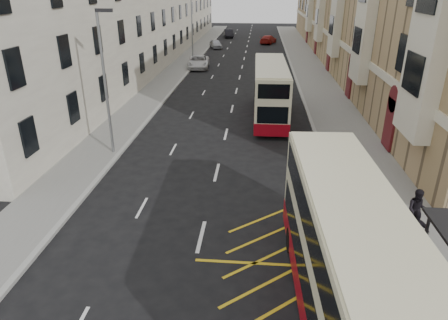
# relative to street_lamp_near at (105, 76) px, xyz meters

# --- Properties ---
(ground) EXTENTS (200.00, 200.00, 0.00)m
(ground) POSITION_rel_street_lamp_near_xyz_m (6.35, -12.00, -4.64)
(ground) COLOR black
(ground) RESTS_ON ground
(pavement_right) EXTENTS (4.00, 120.00, 0.15)m
(pavement_right) POSITION_rel_street_lamp_near_xyz_m (14.35, 18.00, -4.56)
(pavement_right) COLOR slate
(pavement_right) RESTS_ON ground
(pavement_left) EXTENTS (3.00, 120.00, 0.15)m
(pavement_left) POSITION_rel_street_lamp_near_xyz_m (-1.15, 18.00, -4.56)
(pavement_left) COLOR slate
(pavement_left) RESTS_ON ground
(kerb_right) EXTENTS (0.25, 120.00, 0.15)m
(kerb_right) POSITION_rel_street_lamp_near_xyz_m (12.35, 18.00, -4.56)
(kerb_right) COLOR #999A95
(kerb_right) RESTS_ON ground
(kerb_left) EXTENTS (0.25, 120.00, 0.15)m
(kerb_left) POSITION_rel_street_lamp_near_xyz_m (0.35, 18.00, -4.56)
(kerb_left) COLOR #999A95
(kerb_left) RESTS_ON ground
(road_markings) EXTENTS (10.00, 110.00, 0.01)m
(road_markings) POSITION_rel_street_lamp_near_xyz_m (6.35, 33.00, -4.63)
(road_markings) COLOR silver
(road_markings) RESTS_ON ground
(terrace_right) EXTENTS (10.75, 79.00, 15.25)m
(terrace_right) POSITION_rel_street_lamp_near_xyz_m (21.23, 33.38, 2.88)
(terrace_right) COLOR #A1845D
(terrace_right) RESTS_ON ground
(terrace_left) EXTENTS (9.18, 79.00, 13.25)m
(terrace_left) POSITION_rel_street_lamp_near_xyz_m (-7.08, 33.50, 1.88)
(terrace_left) COLOR beige
(terrace_left) RESTS_ON ground
(guard_railing) EXTENTS (0.06, 6.56, 1.01)m
(guard_railing) POSITION_rel_street_lamp_near_xyz_m (12.60, -6.25, -3.78)
(guard_railing) COLOR #A91922
(guard_railing) RESTS_ON pavement_right
(street_lamp_near) EXTENTS (0.93, 0.18, 8.00)m
(street_lamp_near) POSITION_rel_street_lamp_near_xyz_m (0.00, 0.00, 0.00)
(street_lamp_near) COLOR slate
(street_lamp_near) RESTS_ON pavement_left
(street_lamp_far) EXTENTS (0.93, 0.18, 8.00)m
(street_lamp_far) POSITION_rel_street_lamp_near_xyz_m (0.00, 30.00, 0.00)
(street_lamp_far) COLOR slate
(street_lamp_far) RESTS_ON pavement_left
(double_decker_front) EXTENTS (2.85, 10.63, 4.20)m
(double_decker_front) POSITION_rel_street_lamp_near_xyz_m (11.08, -11.95, -2.49)
(double_decker_front) COLOR beige
(double_decker_front) RESTS_ON ground
(double_decker_rear) EXTENTS (2.46, 10.15, 4.03)m
(double_decker_rear) POSITION_rel_street_lamp_near_xyz_m (9.31, 7.98, -2.58)
(double_decker_rear) COLOR beige
(double_decker_rear) RESTS_ON ground
(pedestrian_near) EXTENTS (0.79, 0.74, 1.81)m
(pedestrian_near) POSITION_rel_street_lamp_near_xyz_m (12.70, -12.73, -3.58)
(pedestrian_near) COLOR black
(pedestrian_near) RESTS_ON pavement_right
(pedestrian_mid) EXTENTS (0.97, 0.82, 1.79)m
(pedestrian_mid) POSITION_rel_street_lamp_near_xyz_m (14.91, -6.95, -3.59)
(pedestrian_mid) COLOR black
(pedestrian_mid) RESTS_ON pavement_right
(pedestrian_far) EXTENTS (1.07, 0.50, 1.78)m
(pedestrian_far) POSITION_rel_street_lamp_near_xyz_m (14.27, -8.52, -3.60)
(pedestrian_far) COLOR black
(pedestrian_far) RESTS_ON pavement_right
(white_van) EXTENTS (2.85, 5.44, 1.46)m
(white_van) POSITION_rel_street_lamp_near_xyz_m (1.15, 26.73, -3.91)
(white_van) COLOR silver
(white_van) RESTS_ON ground
(car_silver) EXTENTS (2.61, 4.15, 1.32)m
(car_silver) POSITION_rel_street_lamp_near_xyz_m (1.48, 43.11, -3.98)
(car_silver) COLOR #B0B4B9
(car_silver) RESTS_ON ground
(car_dark) EXTENTS (2.29, 4.71, 1.49)m
(car_dark) POSITION_rel_street_lamp_near_xyz_m (2.40, 57.15, -3.89)
(car_dark) COLOR black
(car_dark) RESTS_ON ground
(car_red) EXTENTS (3.19, 5.07, 1.37)m
(car_red) POSITION_rel_street_lamp_near_xyz_m (9.78, 49.32, -3.95)
(car_red) COLOR maroon
(car_red) RESTS_ON ground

